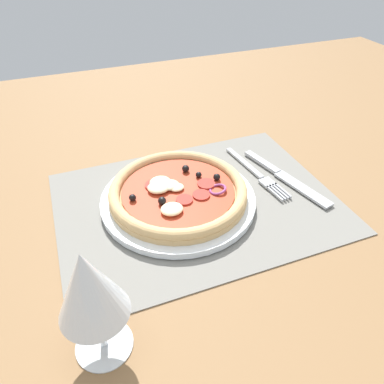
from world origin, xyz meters
The scene contains 7 objects.
ground_plane centered at (0.00, 0.00, -1.20)cm, with size 190.00×140.00×2.40cm, color olive.
placemat centered at (0.00, 0.00, 0.20)cm, with size 44.99×33.27×0.40cm, color slate.
plate centered at (2.94, -0.90, 0.96)cm, with size 25.15×25.15×1.13cm, color white.
pizza centered at (3.00, -0.91, 2.62)cm, with size 22.24×22.24×2.56cm.
fork centered at (-13.00, -2.74, 0.62)cm, with size 3.71×18.05×0.44cm.
knife centered at (-17.07, -0.20, 0.65)cm, with size 6.40×19.81×0.62cm.
wine_glass centered at (18.77, 19.42, 10.25)cm, with size 7.20×7.20×14.90cm.
Camera 1 is at (17.26, 42.76, 38.39)cm, focal length 33.85 mm.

